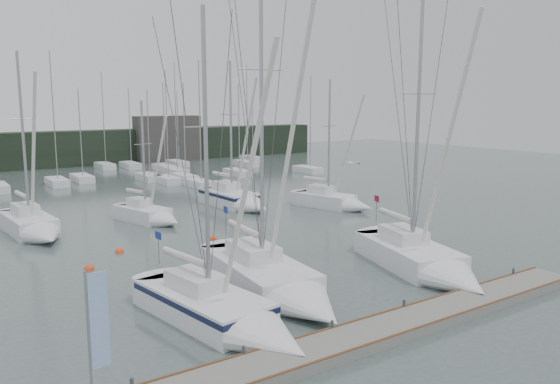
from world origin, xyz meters
The scene contains 18 objects.
ground centered at (0.00, 0.00, 0.00)m, with size 160.00×160.00×0.00m, color #465553.
dock centered at (0.00, -5.00, 0.20)m, with size 24.00×2.00×0.40m, color slate.
far_treeline centered at (0.00, 62.00, 2.50)m, with size 90.00×4.00×5.00m, color black.
far_building_right centered at (18.00, 60.00, 3.50)m, with size 10.00×3.00×7.00m, color #3C3A37.
mast_forest centered at (1.97, 46.51, 0.49)m, with size 60.29×26.90×14.56m.
sailboat_near_left centered at (-5.01, -1.20, 0.58)m, with size 4.26×10.06×13.79m.
sailboat_near_center centered at (-1.23, 0.68, 0.59)m, with size 4.39×11.62×18.06m.
sailboat_near_right centered at (7.17, -0.99, 0.60)m, with size 5.72×10.58×16.18m.
sailboat_mid_b centered at (-8.49, 19.85, 0.60)m, with size 3.33×8.77×13.30m.
sailboat_mid_c centered at (-0.24, 19.43, 0.53)m, with size 3.88×6.72×9.92m.
sailboat_mid_d centered at (8.15, 20.92, 0.66)m, with size 3.25×8.88×13.48m.
sailboat_mid_e centered at (15.13, 15.91, 0.56)m, with size 4.28×7.82×11.79m.
buoy_a centered at (-4.96, 12.80, 0.00)m, with size 0.54×0.54×0.54m, color #E84214.
buoy_b centered at (4.15, 12.42, 0.00)m, with size 0.53×0.53×0.53m, color #E84214.
buoy_c centered at (-7.45, 10.28, 0.00)m, with size 0.56×0.56×0.56m, color #E84214.
dock_banner centered at (-11.20, -4.82, 2.88)m, with size 0.64×0.13×4.20m.
seagull centered at (0.29, -2.31, 6.56)m, with size 0.89×0.40×0.18m.
buoy_d centered at (1.26, 12.40, 0.00)m, with size 0.50×0.50×0.50m, color #E84214.
Camera 1 is at (-14.99, -19.58, 9.12)m, focal length 35.00 mm.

